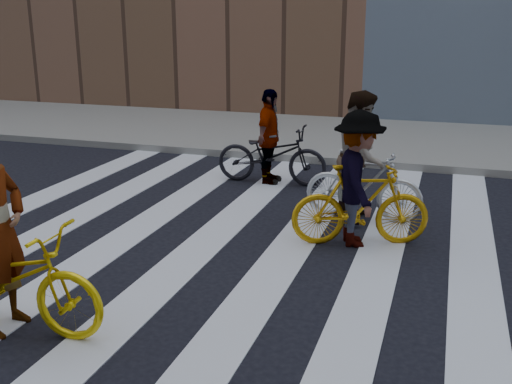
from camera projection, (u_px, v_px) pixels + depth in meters
The scene contains 10 objects.
ground at pixel (237, 257), 7.32m from camera, with size 100.00×100.00×0.00m, color black.
sidewalk_far at pixel (344, 138), 14.14m from camera, with size 100.00×5.00×0.15m, color slate.
zebra_crosswalk at pixel (237, 257), 7.31m from camera, with size 8.25×10.00×0.01m.
bike_yellow_left at pixel (6, 278), 5.50m from camera, with size 0.69×1.98×1.04m, color yellow.
bike_silver_mid at pixel (364, 185), 8.55m from camera, with size 0.48×1.70×1.02m, color silver.
bike_yellow_right at pixel (361, 205), 7.59m from camera, with size 0.50×1.76×1.06m, color #CE900B.
bike_dark_rear at pixel (272, 155), 10.42m from camera, with size 0.68×1.96×1.03m, color black.
rider_mid at pixel (362, 157), 8.45m from camera, with size 0.90×0.70×1.86m, color slate.
rider_right at pixel (358, 179), 7.51m from camera, with size 1.12×0.64×1.73m, color slate.
rider_rear at pixel (269, 137), 10.35m from camera, with size 0.97×0.40×1.65m, color slate.
Camera 1 is at (2.33, -6.39, 2.83)m, focal length 42.00 mm.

